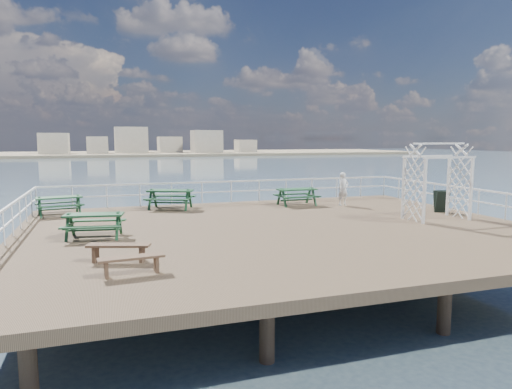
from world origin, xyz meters
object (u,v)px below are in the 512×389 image
object	(u,v)px
picnic_table_c	(297,193)
flat_bench_near	(119,249)
picnic_table_d	(94,220)
trellis_arbor	(437,186)
flat_bench_far	(132,261)
picnic_table_b	(170,195)
picnic_table_a	(59,202)
person	(343,189)

from	to	relation	value
picnic_table_c	flat_bench_near	world-z (taller)	picnic_table_c
picnic_table_d	flat_bench_near	xyz separation A→B (m)	(0.66, -3.25, -0.22)
flat_bench_near	trellis_arbor	size ratio (longest dim) A/B	0.55
trellis_arbor	flat_bench_far	bearing A→B (deg)	-163.46
picnic_table_b	trellis_arbor	xyz separation A→B (m)	(9.58, -6.06, 0.72)
picnic_table_a	person	size ratio (longest dim) A/B	1.28
picnic_table_a	flat_bench_near	size ratio (longest dim) A/B	1.23
picnic_table_a	flat_bench_far	size ratio (longest dim) A/B	1.30
picnic_table_b	picnic_table_a	bearing A→B (deg)	-153.54
flat_bench_near	person	xyz separation A→B (m)	(10.45, 7.10, 0.44)
flat_bench_near	flat_bench_far	size ratio (longest dim) A/B	1.06
flat_bench_near	picnic_table_a	bearing A→B (deg)	122.53
picnic_table_b	flat_bench_near	bearing A→B (deg)	-82.76
picnic_table_d	trellis_arbor	bearing A→B (deg)	6.76
person	picnic_table_a	bearing A→B (deg)	164.95
picnic_table_c	picnic_table_d	bearing A→B (deg)	-154.26
picnic_table_d	flat_bench_far	distance (m)	4.63
trellis_arbor	picnic_table_b	bearing A→B (deg)	146.10
flat_bench_far	picnic_table_d	bearing A→B (deg)	96.09
picnic_table_d	person	xyz separation A→B (m)	(11.11, 3.84, 0.22)
picnic_table_b	flat_bench_near	size ratio (longest dim) A/B	1.50
trellis_arbor	person	xyz separation A→B (m)	(-1.62, 4.51, -0.55)
picnic_table_a	flat_bench_far	world-z (taller)	picnic_table_a
picnic_table_a	picnic_table_b	bearing A→B (deg)	-7.71
picnic_table_b	picnic_table_c	distance (m)	5.94
picnic_table_a	flat_bench_near	world-z (taller)	picnic_table_a
flat_bench_near	picnic_table_c	bearing A→B (deg)	61.35
picnic_table_d	picnic_table_b	bearing A→B (deg)	69.45
picnic_table_d	picnic_table_a	bearing A→B (deg)	115.85
flat_bench_near	person	size ratio (longest dim) A/B	1.04
picnic_table_b	flat_bench_near	xyz separation A→B (m)	(-2.49, -8.64, -0.28)
flat_bench_far	trellis_arbor	bearing A→B (deg)	12.85
picnic_table_b	picnic_table_c	world-z (taller)	picnic_table_b
picnic_table_b	person	world-z (taller)	person
picnic_table_c	trellis_arbor	xyz separation A→B (m)	(3.69, -5.26, 0.76)
picnic_table_b	person	bearing A→B (deg)	12.34
picnic_table_a	trellis_arbor	bearing A→B (deg)	-33.06
picnic_table_a	picnic_table_d	distance (m)	5.35
picnic_table_a	flat_bench_far	bearing A→B (deg)	-86.95
picnic_table_b	picnic_table_d	bearing A→B (deg)	-96.99
person	picnic_table_c	bearing A→B (deg)	150.93
flat_bench_far	trellis_arbor	distance (m)	12.48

